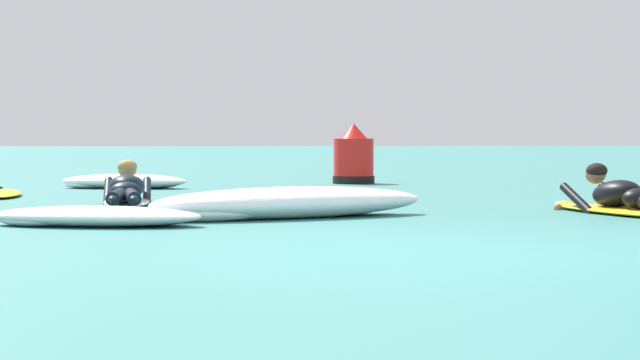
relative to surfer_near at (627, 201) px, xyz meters
The scene contains 7 objects.
ground_plane 7.03m from the surfer_near, 112.88° to the left, with size 120.00×120.00×0.00m, color #387A75.
surfer_near is the anchor object (origin of this frame).
surfer_far 5.32m from the surfer_near, 158.43° to the left, with size 0.61×2.56×0.54m.
whitewater_front 5.08m from the surfer_near, 168.38° to the right, with size 1.95×1.12×0.17m.
whitewater_mid_left 8.11m from the surfer_near, 130.71° to the left, with size 1.97×1.19×0.21m.
whitewater_back 3.28m from the surfer_near, behind, with size 2.83×1.72×0.29m.
channel_marker_buoy 7.83m from the surfer_near, 103.41° to the left, with size 0.66×0.66×0.95m.
Camera 1 is at (-1.21, -7.96, 0.79)m, focal length 68.46 mm.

